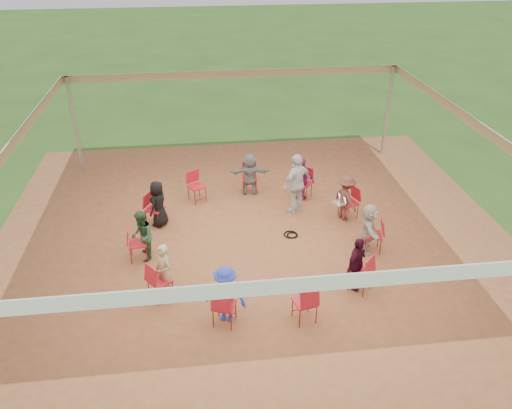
{
  "coord_description": "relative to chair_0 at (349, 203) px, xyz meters",
  "views": [
    {
      "loc": [
        -1.25,
        -10.13,
        6.98
      ],
      "look_at": [
        0.04,
        0.3,
        0.99
      ],
      "focal_mm": 35.0,
      "sensor_mm": 36.0,
      "label": 1
    }
  ],
  "objects": [
    {
      "name": "ground",
      "position": [
        -2.62,
        -1.02,
        -0.45
      ],
      "size": [
        80.0,
        80.0,
        0.0
      ],
      "primitive_type": "plane",
      "color": "#2A5019",
      "rests_on": "ground"
    },
    {
      "name": "dirt_patch",
      "position": [
        -2.62,
        -1.02,
        -0.44
      ],
      "size": [
        13.0,
        13.0,
        0.0
      ],
      "primitive_type": "plane",
      "color": "brown",
      "rests_on": "ground"
    },
    {
      "name": "tent",
      "position": [
        -2.62,
        -1.02,
        1.92
      ],
      "size": [
        10.33,
        10.33,
        3.0
      ],
      "color": "#B2B2B7",
      "rests_on": "ground"
    },
    {
      "name": "chair_0",
      "position": [
        0.0,
        0.0,
        0.0
      ],
      "size": [
        0.56,
        0.55,
        0.9
      ],
      "primitive_type": null,
      "rotation": [
        0.0,
        0.0,
        1.94
      ],
      "color": "red",
      "rests_on": "ground"
    },
    {
      "name": "chair_1",
      "position": [
        -0.97,
        1.26,
        0.0
      ],
      "size": [
        0.6,
        0.6,
        0.9
      ],
      "primitive_type": null,
      "rotation": [
        0.0,
        0.0,
        2.51
      ],
      "color": "red",
      "rests_on": "ground"
    },
    {
      "name": "chair_2",
      "position": [
        -2.46,
        1.79,
        0.0
      ],
      "size": [
        0.44,
        0.46,
        0.9
      ],
      "primitive_type": null,
      "rotation": [
        0.0,
        0.0,
        3.08
      ],
      "color": "red",
      "rests_on": "ground"
    },
    {
      "name": "chair_3",
      "position": [
        -4.0,
        1.43,
        0.0
      ],
      "size": [
        0.58,
        0.59,
        0.9
      ],
      "primitive_type": null,
      "rotation": [
        0.0,
        0.0,
        -2.63
      ],
      "color": "red",
      "rests_on": "ground"
    },
    {
      "name": "chair_4",
      "position": [
        -5.11,
        0.3,
        0.0
      ],
      "size": [
        0.59,
        0.58,
        0.9
      ],
      "primitive_type": null,
      "rotation": [
        0.0,
        0.0,
        -2.06
      ],
      "color": "red",
      "rests_on": "ground"
    },
    {
      "name": "chair_5",
      "position": [
        -5.42,
        -1.25,
        0.0
      ],
      "size": [
        0.47,
        0.46,
        0.9
      ],
      "primitive_type": null,
      "rotation": [
        0.0,
        0.0,
        -1.49
      ],
      "color": "red",
      "rests_on": "ground"
    },
    {
      "name": "chair_6",
      "position": [
        -4.85,
        -2.73,
        0.0
      ],
      "size": [
        0.6,
        0.6,
        0.9
      ],
      "primitive_type": null,
      "rotation": [
        0.0,
        0.0,
        -0.92
      ],
      "color": "red",
      "rests_on": "ground"
    },
    {
      "name": "chair_7",
      "position": [
        -3.57,
        -3.66,
        0.0
      ],
      "size": [
        0.54,
        0.56,
        0.9
      ],
      "primitive_type": null,
      "rotation": [
        0.0,
        0.0,
        -0.34
      ],
      "color": "red",
      "rests_on": "ground"
    },
    {
      "name": "chair_8",
      "position": [
        -1.99,
        -3.76,
        0.0
      ],
      "size": [
        0.51,
        0.52,
        0.9
      ],
      "primitive_type": null,
      "rotation": [
        0.0,
        0.0,
        0.23
      ],
      "color": "red",
      "rests_on": "ground"
    },
    {
      "name": "chair_9",
      "position": [
        -0.61,
        -2.98,
        0.0
      ],
      "size": [
        0.61,
        0.61,
        0.9
      ],
      "primitive_type": null,
      "rotation": [
        0.0,
        0.0,
        0.8
      ],
      "color": "red",
      "rests_on": "ground"
    },
    {
      "name": "chair_10",
      "position": [
        0.13,
        -1.58,
        0.0
      ],
      "size": [
        0.52,
        0.5,
        0.9
      ],
      "primitive_type": null,
      "rotation": [
        0.0,
        0.0,
        1.37
      ],
      "color": "red",
      "rests_on": "ground"
    },
    {
      "name": "person_seated_0",
      "position": [
        -0.11,
        -0.04,
        0.19
      ],
      "size": [
        0.67,
        0.9,
        1.26
      ],
      "primitive_type": "imported",
      "rotation": [
        0.0,
        0.0,
        1.94
      ],
      "color": "brown",
      "rests_on": "ground"
    },
    {
      "name": "person_seated_1",
      "position": [
        -1.04,
        1.16,
        0.19
      ],
      "size": [
        0.82,
        0.74,
        1.26
      ],
      "primitive_type": "imported",
      "rotation": [
        0.0,
        0.0,
        2.51
      ],
      "color": "#871E65",
      "rests_on": "ground"
    },
    {
      "name": "person_seated_2",
      "position": [
        -2.46,
        1.67,
        0.19
      ],
      "size": [
        1.19,
        0.5,
        1.26
      ],
      "primitive_type": "imported",
      "rotation": [
        0.0,
        0.0,
        3.08
      ],
      "color": "gray",
      "rests_on": "ground"
    },
    {
      "name": "person_seated_3",
      "position": [
        -5.0,
        0.24,
        0.19
      ],
      "size": [
        0.59,
        0.7,
        1.26
      ],
      "primitive_type": "imported",
      "rotation": [
        0.0,
        0.0,
        -2.06
      ],
      "color": "black",
      "rests_on": "ground"
    },
    {
      "name": "person_seated_4",
      "position": [
        -5.3,
        -1.24,
        0.19
      ],
      "size": [
        0.4,
        0.64,
        1.26
      ],
      "primitive_type": "imported",
      "rotation": [
        0.0,
        0.0,
        -1.49
      ],
      "color": "#294D31",
      "rests_on": "ground"
    },
    {
      "name": "person_seated_5",
      "position": [
        -4.75,
        -2.66,
        0.19
      ],
      "size": [
        0.52,
        0.55,
        1.26
      ],
      "primitive_type": "imported",
      "rotation": [
        0.0,
        0.0,
        -0.92
      ],
      "color": "tan",
      "rests_on": "ground"
    },
    {
      "name": "person_seated_6",
      "position": [
        -3.53,
        -3.55,
        0.19
      ],
      "size": [
        0.9,
        0.65,
        1.26
      ],
      "primitive_type": "imported",
      "rotation": [
        0.0,
        0.0,
        -0.34
      ],
      "color": "#263AB2",
      "rests_on": "ground"
    },
    {
      "name": "person_seated_7",
      "position": [
        -0.69,
        -2.89,
        0.19
      ],
      "size": [
        0.79,
        0.79,
        1.26
      ],
      "primitive_type": "imported",
      "rotation": [
        0.0,
        0.0,
        0.8
      ],
      "color": "#390B1E",
      "rests_on": "ground"
    },
    {
      "name": "person_seated_8",
      "position": [
        0.02,
        -1.55,
        0.19
      ],
      "size": [
        0.66,
        1.23,
        1.26
      ],
      "primitive_type": "imported",
      "rotation": [
        0.0,
        0.0,
        1.37
      ],
      "color": "#BAB4A4",
      "rests_on": "ground"
    },
    {
      "name": "standing_person",
      "position": [
        -1.33,
        0.48,
        0.41
      ],
      "size": [
        1.11,
        1.01,
        1.71
      ],
      "primitive_type": "imported",
      "rotation": [
        0.0,
        0.0,
        3.77
      ],
      "color": "silver",
      "rests_on": "ground"
    },
    {
      "name": "cable_coil",
      "position": [
        -1.67,
        -0.69,
        -0.43
      ],
      "size": [
        0.46,
        0.46,
        0.03
      ],
      "rotation": [
        0.0,
        0.0,
        -0.38
      ],
      "color": "black",
      "rests_on": "ground"
    },
    {
      "name": "laptop",
      "position": [
        -0.26,
        -0.1,
        0.15
      ],
      "size": [
        0.36,
        0.4,
        0.22
      ],
      "rotation": [
        0.0,
        0.0,
        1.94
      ],
      "color": "#B7B7BC",
      "rests_on": "ground"
    }
  ]
}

